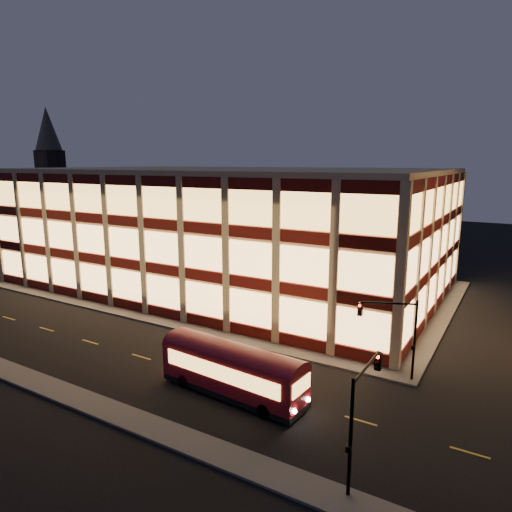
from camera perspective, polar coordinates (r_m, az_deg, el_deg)
The scene contains 10 objects.
ground at distance 44.97m, azimuth -12.41°, elevation -8.45°, with size 200.00×200.00×0.00m, color black.
sidewalk_office_south at distance 47.61m, azimuth -14.25°, elevation -7.31°, with size 54.00×2.00×0.15m, color #514F4C.
sidewalk_office_east at distance 50.31m, azimuth 22.23°, elevation -6.80°, with size 2.00×30.00×0.15m, color #514F4C.
sidewalk_near at distance 37.35m, azimuth -26.50°, elevation -13.63°, with size 100.00×2.00×0.15m, color #514F4C.
office_building at distance 57.90m, azimuth -3.40°, elevation 3.69°, with size 50.45×30.45×14.50m.
church_tower at distance 121.94m, azimuth -24.09°, elevation 7.72°, with size 5.00×5.00×18.00m, color #2D2621.
church_spire at distance 122.02m, azimuth -24.65°, elevation 14.28°, with size 6.00×6.00×10.00m, color #4C473F.
traffic_signal_far at distance 33.50m, azimuth 16.95°, elevation -8.30°, with size 3.79×1.87×6.00m.
traffic_signal_near at distance 23.20m, azimuth 13.09°, elevation -17.34°, with size 0.32×4.45×6.00m.
trolley_bus at distance 31.06m, azimuth -2.97°, elevation -13.71°, with size 10.60×3.44×3.53m.
Camera 1 is at (29.26, -30.55, 15.26)m, focal length 32.00 mm.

